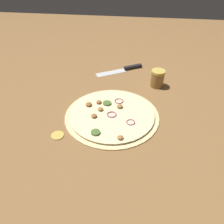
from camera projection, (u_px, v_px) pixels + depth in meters
The scene contains 5 objects.
ground_plane at pixel (112, 116), 0.88m from camera, with size 3.00×3.00×0.00m, color brown.
pizza at pixel (112, 114), 0.87m from camera, with size 0.38×0.38×0.03m.
knife at pixel (126, 69), 1.19m from camera, with size 0.24×0.16×0.02m.
spice_jar at pixel (157, 78), 1.03m from camera, with size 0.06×0.06×0.08m.
loose_cap at pixel (57, 135), 0.78m from camera, with size 0.05×0.05×0.01m.
Camera 1 is at (0.09, -0.68, 0.55)m, focal length 35.00 mm.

